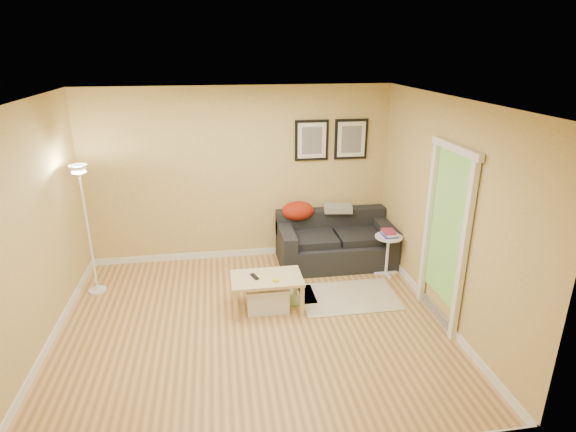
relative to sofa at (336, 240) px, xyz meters
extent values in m
plane|color=tan|center=(-1.38, -1.53, -0.38)|extent=(4.50, 4.50, 0.00)
plane|color=white|center=(-1.38, -1.53, 2.23)|extent=(4.50, 4.50, 0.00)
plane|color=#D2BE6C|center=(-1.38, 0.47, 0.92)|extent=(4.50, 0.00, 4.50)
plane|color=#D2BE6C|center=(-1.38, -3.53, 0.92)|extent=(4.50, 0.00, 4.50)
plane|color=#D2BE6C|center=(-3.63, -1.53, 0.92)|extent=(0.00, 4.00, 4.00)
plane|color=#D2BE6C|center=(0.87, -1.53, 0.92)|extent=(0.00, 4.00, 4.00)
cube|color=white|center=(-1.38, 0.46, -0.33)|extent=(4.50, 0.02, 0.10)
cube|color=white|center=(-3.62, -1.53, -0.33)|extent=(0.02, 4.00, 0.10)
cube|color=white|center=(0.86, -1.53, -0.33)|extent=(0.02, 4.00, 0.10)
cube|color=beige|center=(-0.08, -1.05, -0.37)|extent=(1.25, 0.85, 0.01)
cube|color=#668C4C|center=(-0.86, -0.90, -0.37)|extent=(0.70, 0.50, 0.01)
cube|color=black|center=(-1.32, -1.13, 0.07)|extent=(0.10, 0.17, 0.02)
cylinder|color=yellow|center=(-1.08, -1.27, 0.08)|extent=(0.07, 0.07, 0.03)
camera|label=1|loc=(-1.70, -6.21, 2.74)|focal=28.91mm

